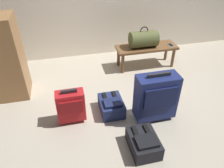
% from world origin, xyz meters
% --- Properties ---
extents(ground_plane, '(6.60, 6.60, 0.00)m').
position_xyz_m(ground_plane, '(0.00, 0.00, 0.00)').
color(ground_plane, '#B2A893').
extents(bench, '(1.00, 0.36, 0.36)m').
position_xyz_m(bench, '(0.59, 0.89, 0.31)').
color(bench, brown).
rests_on(bench, ground).
extents(duffel_bag_olive, '(0.44, 0.26, 0.34)m').
position_xyz_m(duffel_bag_olive, '(0.52, 0.89, 0.50)').
color(duffel_bag_olive, '#51562D').
rests_on(duffel_bag_olive, bench).
extents(cell_phone, '(0.07, 0.14, 0.01)m').
position_xyz_m(cell_phone, '(0.98, 0.83, 0.37)').
color(cell_phone, silver).
rests_on(cell_phone, bench).
extents(suitcase_upright_navy, '(0.48, 0.24, 0.64)m').
position_xyz_m(suitcase_upright_navy, '(0.22, -0.36, 0.33)').
color(suitcase_upright_navy, navy).
rests_on(suitcase_upright_navy, ground).
extents(suitcase_small_red, '(0.32, 0.19, 0.46)m').
position_xyz_m(suitcase_small_red, '(-0.75, -0.18, 0.24)').
color(suitcase_small_red, red).
rests_on(suitcase_small_red, ground).
extents(backpack_dark, '(0.28, 0.38, 0.21)m').
position_xyz_m(backpack_dark, '(-0.07, -0.78, 0.09)').
color(backpack_dark, black).
rests_on(backpack_dark, ground).
extents(backpack_maroon, '(0.28, 0.38, 0.21)m').
position_xyz_m(backpack_maroon, '(0.52, 0.09, 0.09)').
color(backpack_maroon, maroon).
rests_on(backpack_maroon, ground).
extents(backpack_navy, '(0.28, 0.38, 0.21)m').
position_xyz_m(backpack_navy, '(-0.25, -0.12, 0.09)').
color(backpack_navy, navy).
rests_on(backpack_navy, ground).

